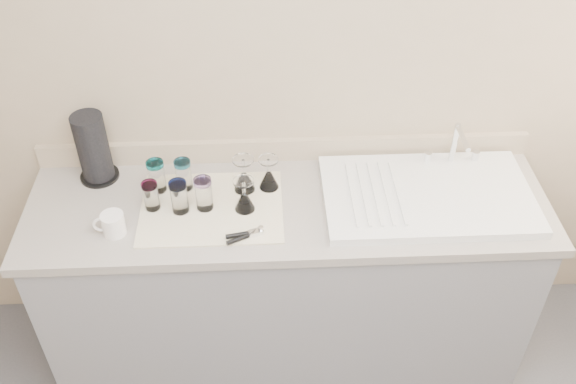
{
  "coord_description": "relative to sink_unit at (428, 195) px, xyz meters",
  "views": [
    {
      "loc": [
        -0.09,
        -0.68,
        2.57
      ],
      "look_at": [
        -0.0,
        1.15,
        1.0
      ],
      "focal_mm": 40.0,
      "sensor_mm": 36.0,
      "label": 1
    }
  ],
  "objects": [
    {
      "name": "goblet_back_left",
      "position": [
        -0.72,
        0.08,
        0.04
      ],
      "size": [
        0.08,
        0.08,
        0.15
      ],
      "color": "white",
      "rests_on": "dish_towel"
    },
    {
      "name": "dish_towel",
      "position": [
        -0.85,
        -0.02,
        -0.02
      ],
      "size": [
        0.55,
        0.42,
        0.01
      ],
      "primitive_type": "cube",
      "color": "white",
      "rests_on": "counter_unit"
    },
    {
      "name": "paper_towel_roll",
      "position": [
        -1.32,
        0.2,
        0.13
      ],
      "size": [
        0.16,
        0.16,
        0.3
      ],
      "color": "black",
      "rests_on": "counter_unit"
    },
    {
      "name": "goblet_back_right",
      "position": [
        -0.63,
        0.09,
        0.04
      ],
      "size": [
        0.08,
        0.08,
        0.14
      ],
      "color": "white",
      "rests_on": "dish_towel"
    },
    {
      "name": "white_mug",
      "position": [
        -1.21,
        -0.14,
        0.02
      ],
      "size": [
        0.12,
        0.09,
        0.09
      ],
      "color": "white",
      "rests_on": "counter_unit"
    },
    {
      "name": "tumbler_blue",
      "position": [
        -0.97,
        -0.03,
        0.06
      ],
      "size": [
        0.07,
        0.07,
        0.14
      ],
      "color": "white",
      "rests_on": "dish_towel"
    },
    {
      "name": "tumbler_lavender",
      "position": [
        -0.88,
        -0.02,
        0.06
      ],
      "size": [
        0.07,
        0.07,
        0.14
      ],
      "color": "white",
      "rests_on": "dish_towel"
    },
    {
      "name": "can_opener",
      "position": [
        -0.72,
        -0.19,
        -0.0
      ],
      "size": [
        0.14,
        0.08,
        0.02
      ],
      "color": "silver",
      "rests_on": "dish_towel"
    },
    {
      "name": "goblet_front_left",
      "position": [
        -0.72,
        -0.04,
        0.04
      ],
      "size": [
        0.08,
        0.08,
        0.14
      ],
      "color": "white",
      "rests_on": "dish_towel"
    },
    {
      "name": "sink_unit",
      "position": [
        0.0,
        0.0,
        0.0
      ],
      "size": [
        0.82,
        0.5,
        0.22
      ],
      "color": "white",
      "rests_on": "counter_unit"
    },
    {
      "name": "tumbler_magenta",
      "position": [
        -1.08,
        -0.01,
        0.05
      ],
      "size": [
        0.06,
        0.06,
        0.12
      ],
      "color": "white",
      "rests_on": "dish_towel"
    },
    {
      "name": "tumbler_cyan",
      "position": [
        -0.96,
        0.1,
        0.06
      ],
      "size": [
        0.07,
        0.07,
        0.13
      ],
      "color": "white",
      "rests_on": "dish_towel"
    },
    {
      "name": "tumbler_teal",
      "position": [
        -1.07,
        0.1,
        0.06
      ],
      "size": [
        0.07,
        0.07,
        0.14
      ],
      "color": "white",
      "rests_on": "dish_towel"
    },
    {
      "name": "room_envelope",
      "position": [
        -0.55,
        -1.2,
        0.64
      ],
      "size": [
        3.54,
        3.5,
        2.52
      ],
      "color": "#4C4C51",
      "rests_on": "ground"
    },
    {
      "name": "counter_unit",
      "position": [
        -0.55,
        -0.0,
        -0.47
      ],
      "size": [
        2.06,
        0.62,
        0.9
      ],
      "color": "slate",
      "rests_on": "ground"
    }
  ]
}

